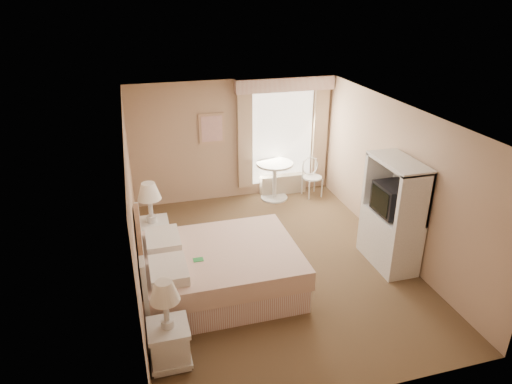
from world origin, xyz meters
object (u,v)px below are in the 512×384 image
object	(u,v)px
bed	(211,270)
armoire	(392,222)
nightstand_far	(153,229)
cafe_chair	(311,174)
round_table	(275,175)
nightstand_near	(169,334)

from	to	relation	value
bed	armoire	xyz separation A→B (m)	(2.92, 0.02, 0.35)
nightstand_far	cafe_chair	bearing A→B (deg)	24.24
nightstand_far	bed	bearing A→B (deg)	-60.56
round_table	armoire	world-z (taller)	armoire
round_table	cafe_chair	distance (m)	0.82
nightstand_far	armoire	bearing A→B (deg)	-19.23
nightstand_near	cafe_chair	distance (m)	5.35
nightstand_near	armoire	distance (m)	3.88
bed	nightstand_near	bearing A→B (deg)	-120.12
nightstand_far	round_table	distance (m)	3.06
nightstand_near	nightstand_far	distance (m)	2.55
nightstand_far	cafe_chair	xyz separation A→B (m)	(3.44, 1.55, -0.00)
bed	cafe_chair	world-z (taller)	bed
nightstand_near	armoire	xyz separation A→B (m)	(3.65, 1.27, 0.30)
nightstand_near	nightstand_far	xyz separation A→B (m)	(0.00, 2.55, 0.05)
cafe_chair	nightstand_near	bearing A→B (deg)	-137.90
bed	cafe_chair	distance (m)	3.93
nightstand_near	nightstand_far	size ratio (longest dim) A/B	0.90
bed	round_table	bearing A→B (deg)	56.57
nightstand_far	cafe_chair	distance (m)	3.77
nightstand_far	armoire	size ratio (longest dim) A/B	0.72
round_table	armoire	xyz separation A→B (m)	(1.03, -2.85, 0.20)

